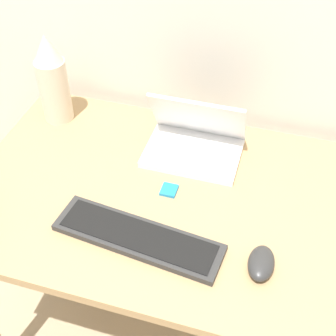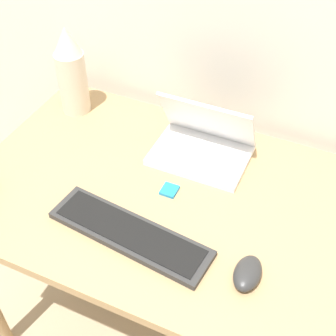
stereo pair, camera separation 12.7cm
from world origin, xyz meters
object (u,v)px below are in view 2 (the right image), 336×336
Objects in this scene: keyboard at (130,234)px; vase at (71,71)px; laptop at (203,143)px; mouse at (248,273)px; mp3_player at (169,190)px.

keyboard is 1.49× the size of vase.
vase is at bearing 175.13° from laptop.
keyboard is (-0.05, -0.38, -0.04)m from laptop.
mouse is at bearing -55.07° from laptop.
mouse is at bearing -32.90° from mp3_player.
mouse is 0.87m from vase.
mp3_player is (-0.29, 0.19, -0.02)m from mouse.
mouse is 2.17× the size of mp3_player.
vase reaches higher than laptop.
laptop is 5.88× the size of mp3_player.
mp3_player is (0.46, -0.23, -0.15)m from vase.
mp3_player is at bearing -97.94° from laptop.
laptop reaches higher than mp3_player.
vase reaches higher than mouse.
vase is (-0.75, 0.42, 0.13)m from mouse.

